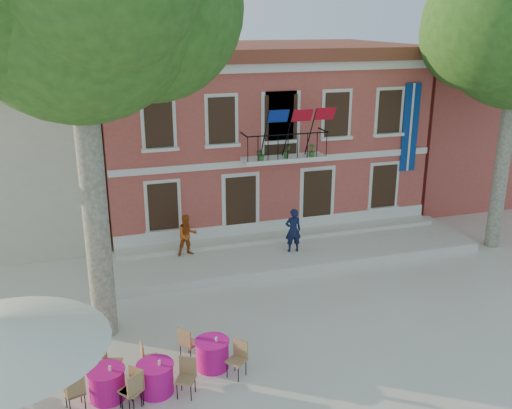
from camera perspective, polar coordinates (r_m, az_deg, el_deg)
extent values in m
plane|color=beige|center=(17.43, 2.64, -11.32)|extent=(90.00, 90.00, 0.00)
cube|color=#B75742|center=(25.80, -0.55, 6.84)|extent=(13.00, 8.00, 7.00)
cube|color=brown|center=(25.33, -0.58, 15.18)|extent=(13.50, 8.50, 0.50)
cube|color=silver|center=(21.61, 2.50, 13.58)|extent=(13.30, 0.35, 0.35)
cube|color=silver|center=(21.67, 2.82, 4.61)|extent=(3.20, 0.90, 0.15)
cube|color=black|center=(21.09, 3.23, 7.01)|extent=(3.20, 0.04, 0.04)
cube|color=navy|center=(24.29, 15.16, 7.41)|extent=(0.70, 0.05, 3.60)
cube|color=navy|center=(20.34, 1.21, 8.76)|extent=(0.76, 0.27, 0.47)
cube|color=red|center=(20.64, 3.61, 8.87)|extent=(0.76, 0.29, 0.47)
cube|color=red|center=(20.97, 5.94, 8.96)|extent=(0.76, 0.27, 0.47)
imported|color=#26591E|center=(21.01, 0.54, 5.08)|extent=(0.43, 0.37, 0.48)
imported|color=#26591E|center=(21.33, 3.11, 5.25)|extent=(0.26, 0.21, 0.48)
imported|color=#26591E|center=(21.68, 5.60, 5.41)|extent=(0.27, 0.27, 0.48)
cube|color=#B75742|center=(32.21, 19.99, 7.13)|extent=(9.00, 9.00, 6.00)
cube|color=brown|center=(31.81, 20.62, 12.78)|extent=(9.40, 9.40, 0.40)
cube|color=silver|center=(21.70, 3.72, -4.71)|extent=(14.00, 3.40, 0.30)
cylinder|color=#A59E84|center=(15.72, -15.87, 0.16)|extent=(0.68, 0.68, 7.80)
cylinder|color=#A59E84|center=(23.46, 23.46, 4.16)|extent=(0.54, 0.54, 6.99)
cylinder|color=black|center=(12.94, -23.67, -17.28)|extent=(0.07, 0.07, 2.80)
imported|color=#101838|center=(21.05, 3.73, -2.58)|extent=(0.63, 0.44, 1.66)
imported|color=#C05116|center=(20.85, -6.89, -3.06)|extent=(0.83, 0.69, 1.54)
cylinder|color=#C71277|center=(14.48, -14.68, -17.00)|extent=(0.84, 0.84, 0.75)
cylinder|color=#C71277|center=(14.27, -14.81, -15.73)|extent=(0.90, 0.90, 0.02)
cube|color=#AA7955|center=(14.00, -12.31, -17.66)|extent=(0.59, 0.59, 0.95)
cube|color=#AA7955|center=(15.03, -14.12, -15.06)|extent=(0.51, 0.51, 0.95)
cube|color=#AA7955|center=(14.28, -17.70, -17.37)|extent=(0.52, 0.52, 0.95)
cylinder|color=#C71277|center=(14.43, -9.99, -16.78)|extent=(0.84, 0.84, 0.75)
cylinder|color=#C71277|center=(14.22, -10.08, -15.50)|extent=(0.90, 0.90, 0.02)
cube|color=#AA7955|center=(15.00, -10.52, -14.88)|extent=(0.44, 0.44, 0.95)
cube|color=#AA7955|center=(14.01, -12.48, -17.65)|extent=(0.58, 0.58, 0.95)
cube|color=#AA7955|center=(14.16, -7.04, -16.89)|extent=(0.57, 0.57, 0.95)
cylinder|color=#C71277|center=(15.13, -4.39, -14.71)|extent=(0.84, 0.84, 0.75)
cylinder|color=#C71277|center=(14.92, -4.42, -13.47)|extent=(0.90, 0.90, 0.02)
cube|color=#AA7955|center=(14.70, -1.97, -15.28)|extent=(0.59, 0.59, 0.95)
cube|color=#AA7955|center=(15.48, -6.68, -13.53)|extent=(0.59, 0.59, 0.95)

